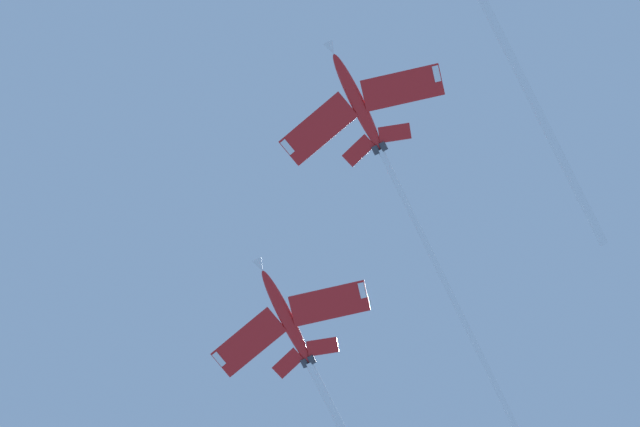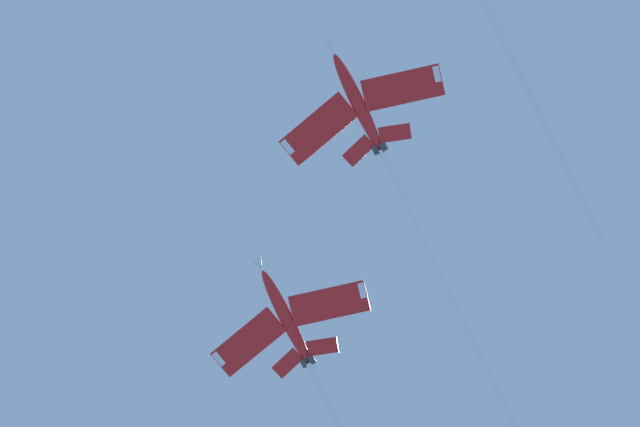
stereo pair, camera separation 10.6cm
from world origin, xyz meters
TOP-DOWN VIEW (x-y plane):
  - jet_second at (18.34, 4.53)m, footprint 46.72×21.04m
  - jet_third at (46.71, 15.62)m, footprint 54.55×23.80m

SIDE VIEW (x-z plane):
  - jet_third at x=46.71m, z-range 142.45..158.21m
  - jet_second at x=18.34m, z-range 149.42..162.69m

